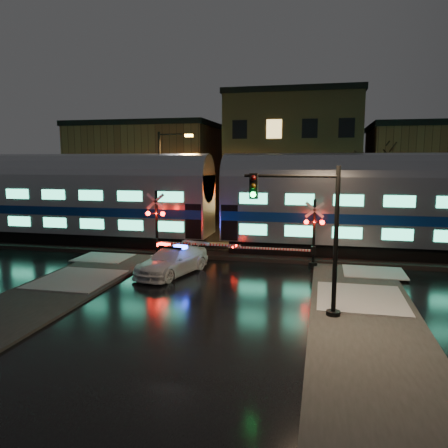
{
  "coord_description": "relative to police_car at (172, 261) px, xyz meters",
  "views": [
    {
      "loc": [
        4.83,
        -21.18,
        5.77
      ],
      "look_at": [
        -0.53,
        2.5,
        2.2
      ],
      "focal_mm": 35.0,
      "sensor_mm": 36.0,
      "label": 1
    }
  ],
  "objects": [
    {
      "name": "ballast",
      "position": [
        2.52,
        5.65,
        -0.58
      ],
      "size": [
        90.0,
        4.2,
        0.24
      ],
      "primitive_type": "cube",
      "color": "black",
      "rests_on": "ground"
    },
    {
      "name": "building_right",
      "position": [
        17.52,
        22.65,
        3.55
      ],
      "size": [
        12.0,
        10.0,
        8.5
      ],
      "primitive_type": "cube",
      "color": "brown",
      "rests_on": "ground"
    },
    {
      "name": "sidewalk_right",
      "position": [
        9.02,
        -5.35,
        -0.64
      ],
      "size": [
        4.0,
        20.0,
        0.12
      ],
      "primitive_type": "cube",
      "color": "#2D2D2D",
      "rests_on": "ground"
    },
    {
      "name": "building_left",
      "position": [
        -10.48,
        22.65,
        3.8
      ],
      "size": [
        14.0,
        10.0,
        9.0
      ],
      "primitive_type": "cube",
      "color": "brown",
      "rests_on": "ground"
    },
    {
      "name": "sidewalk_left",
      "position": [
        -3.98,
        -5.35,
        -0.64
      ],
      "size": [
        4.0,
        20.0,
        0.12
      ],
      "primitive_type": "cube",
      "color": "#2D2D2D",
      "rests_on": "ground"
    },
    {
      "name": "crossing_signal_right",
      "position": [
        6.6,
        2.95,
        0.82
      ],
      "size": [
        5.23,
        0.63,
        3.7
      ],
      "color": "black",
      "rests_on": "ground"
    },
    {
      "name": "train",
      "position": [
        0.98,
        5.65,
        2.68
      ],
      "size": [
        51.0,
        3.12,
        5.92
      ],
      "color": "black",
      "rests_on": "ballast"
    },
    {
      "name": "streetlight",
      "position": [
        -4.02,
        9.65,
        3.78
      ],
      "size": [
        2.6,
        0.27,
        7.78
      ],
      "color": "black",
      "rests_on": "ground"
    },
    {
      "name": "building_mid",
      "position": [
        4.52,
        23.15,
        5.05
      ],
      "size": [
        12.0,
        11.0,
        11.5
      ],
      "primitive_type": "cube",
      "color": "brown",
      "rests_on": "ground"
    },
    {
      "name": "crossing_signal_left",
      "position": [
        -1.65,
        2.95,
        0.96
      ],
      "size": [
        5.67,
        0.65,
        4.02
      ],
      "color": "black",
      "rests_on": "ground"
    },
    {
      "name": "ground",
      "position": [
        2.52,
        0.65,
        -0.7
      ],
      "size": [
        120.0,
        120.0,
        0.0
      ],
      "primitive_type": "plane",
      "color": "black",
      "rests_on": "ground"
    },
    {
      "name": "police_car",
      "position": [
        0.0,
        0.0,
        0.0
      ],
      "size": [
        3.19,
        5.14,
        1.55
      ],
      "rotation": [
        0.0,
        0.0,
        -0.28
      ],
      "color": "white",
      "rests_on": "ground"
    },
    {
      "name": "traffic_light",
      "position": [
        6.99,
        -4.68,
        2.26
      ],
      "size": [
        3.6,
        0.67,
        5.57
      ],
      "rotation": [
        0.0,
        0.0,
        -0.14
      ],
      "color": "black",
      "rests_on": "ground"
    }
  ]
}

